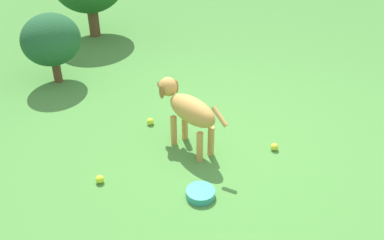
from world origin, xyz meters
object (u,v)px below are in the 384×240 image
Objects in this scene: dog at (188,109)px; tennis_ball_1 at (274,147)px; tennis_ball_0 at (100,179)px; tennis_ball_2 at (150,121)px; water_bowl at (200,193)px.

tennis_ball_1 is at bearing -136.15° from dog.
tennis_ball_0 is at bearing 83.40° from dog.
tennis_ball_1 is at bearing -78.42° from tennis_ball_2.
tennis_ball_0 reaches higher than water_bowl.
dog is 0.74m from water_bowl.
tennis_ball_2 is (0.89, 0.17, 0.00)m from tennis_ball_0.
tennis_ball_0 is 1.50m from tennis_ball_1.
tennis_ball_2 is (-0.24, 1.16, 0.00)m from tennis_ball_1.
tennis_ball_0 is at bearing -168.94° from tennis_ball_2.
water_bowl is at bearing 146.55° from dog.
dog is 12.51× the size of tennis_ball_2.
dog reaches higher than tennis_ball_1.
water_bowl is (-0.85, 0.24, -0.00)m from tennis_ball_1.
dog is 0.62m from tennis_ball_2.
water_bowl is (0.28, -0.75, -0.00)m from tennis_ball_0.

